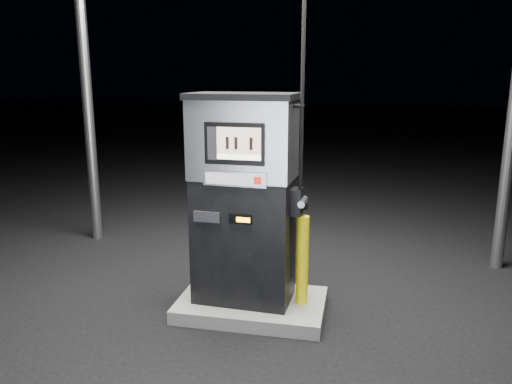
# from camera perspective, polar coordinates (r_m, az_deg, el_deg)

# --- Properties ---
(ground) EXTENTS (80.00, 80.00, 0.00)m
(ground) POSITION_cam_1_polar(r_m,az_deg,el_deg) (5.71, -0.49, -13.46)
(ground) COLOR black
(ground) RESTS_ON ground
(pump_island) EXTENTS (1.60, 1.00, 0.15)m
(pump_island) POSITION_cam_1_polar(r_m,az_deg,el_deg) (5.68, -0.49, -12.79)
(pump_island) COLOR slate
(pump_island) RESTS_ON ground
(fuel_dispenser) EXTENTS (1.24, 0.72, 4.65)m
(fuel_dispenser) POSITION_cam_1_polar(r_m,az_deg,el_deg) (5.29, -1.37, -0.64)
(fuel_dispenser) COLOR black
(fuel_dispenser) RESTS_ON pump_island
(bollard_left) EXTENTS (0.15, 0.15, 0.83)m
(bollard_left) POSITION_cam_1_polar(r_m,az_deg,el_deg) (5.79, -5.44, -7.07)
(bollard_left) COLOR #FAF20D
(bollard_left) RESTS_ON pump_island
(bollard_right) EXTENTS (0.14, 0.14, 0.98)m
(bollard_right) POSITION_cam_1_polar(r_m,az_deg,el_deg) (5.40, 5.32, -7.77)
(bollard_right) COLOR #FAF20D
(bollard_right) RESTS_ON pump_island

